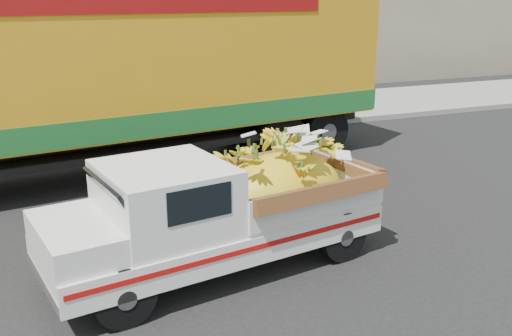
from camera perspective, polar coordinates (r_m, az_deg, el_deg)
name	(u,v)px	position (r m, az deg, el deg)	size (l,w,h in m)	color
ground	(162,304)	(6.98, -9.38, -13.29)	(100.00, 100.00, 0.00)	black
curb	(84,145)	(14.16, -16.78, 2.26)	(60.00, 0.25, 0.15)	gray
sidewalk	(75,127)	(16.20, -17.61, 3.96)	(60.00, 4.00, 0.14)	gray
building_right	(375,6)	(27.34, 11.82, 15.58)	(14.00, 6.00, 6.00)	gray
pickup_truck	(238,205)	(7.54, -1.80, -3.75)	(4.58, 2.30, 1.54)	black
semi_trailer	(100,70)	(11.41, -15.31, 9.48)	(12.06, 4.24, 3.80)	black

